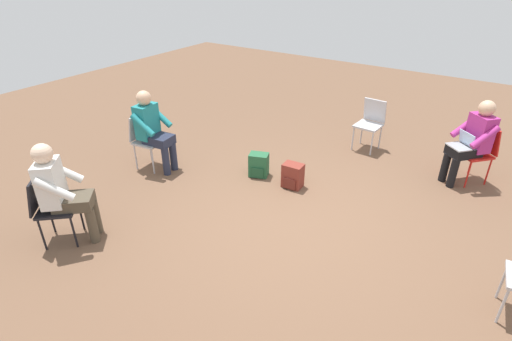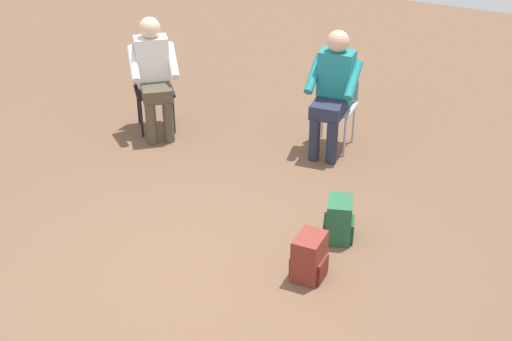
{
  "view_description": "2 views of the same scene",
  "coord_description": "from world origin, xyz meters",
  "px_view_note": "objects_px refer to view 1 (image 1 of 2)",
  "views": [
    {
      "loc": [
        -3.65,
        -1.92,
        2.99
      ],
      "look_at": [
        -0.25,
        0.35,
        0.75
      ],
      "focal_mm": 28.0,
      "sensor_mm": 36.0,
      "label": 1
    },
    {
      "loc": [
        2.49,
        -3.68,
        3.34
      ],
      "look_at": [
        0.37,
        0.33,
        0.85
      ],
      "focal_mm": 50.0,
      "sensor_mm": 36.0,
      "label": 2
    }
  ],
  "objects_px": {
    "chair_northwest": "(50,205)",
    "person_with_laptop": "(473,138)",
    "chair_southeast": "(479,150)",
    "person_in_teal": "(152,127)",
    "chair_north": "(145,137)",
    "backpack_near_laptop_user": "(293,177)",
    "chair_east": "(371,121)",
    "backpack_by_empty_chair": "(259,166)",
    "person_in_white": "(61,188)"
  },
  "relations": [
    {
      "from": "chair_north",
      "to": "backpack_near_laptop_user",
      "type": "distance_m",
      "value": 2.34
    },
    {
      "from": "person_in_teal",
      "to": "backpack_near_laptop_user",
      "type": "xyz_separation_m",
      "value": [
        0.68,
        -2.05,
        -0.54
      ]
    },
    {
      "from": "person_with_laptop",
      "to": "backpack_near_laptop_user",
      "type": "height_order",
      "value": "person_with_laptop"
    },
    {
      "from": "chair_north",
      "to": "chair_southeast",
      "type": "relative_size",
      "value": 1.0
    },
    {
      "from": "chair_north",
      "to": "backpack_near_laptop_user",
      "type": "relative_size",
      "value": 2.36
    },
    {
      "from": "chair_northwest",
      "to": "person_in_white",
      "type": "height_order",
      "value": "person_in_white"
    },
    {
      "from": "chair_north",
      "to": "person_with_laptop",
      "type": "bearing_deg",
      "value": 111.47
    },
    {
      "from": "chair_northwest",
      "to": "backpack_by_empty_chair",
      "type": "height_order",
      "value": "chair_northwest"
    },
    {
      "from": "person_in_white",
      "to": "chair_northwest",
      "type": "bearing_deg",
      "value": -90.0
    },
    {
      "from": "chair_southeast",
      "to": "chair_east",
      "type": "distance_m",
      "value": 1.7
    },
    {
      "from": "chair_northwest",
      "to": "person_in_white",
      "type": "distance_m",
      "value": 0.26
    },
    {
      "from": "person_in_white",
      "to": "person_in_teal",
      "type": "height_order",
      "value": "same"
    },
    {
      "from": "person_with_laptop",
      "to": "backpack_by_empty_chair",
      "type": "xyz_separation_m",
      "value": [
        -1.52,
        2.6,
        -0.53
      ]
    },
    {
      "from": "chair_east",
      "to": "chair_southeast",
      "type": "bearing_deg",
      "value": 177.14
    },
    {
      "from": "backpack_near_laptop_user",
      "to": "chair_northwest",
      "type": "bearing_deg",
      "value": 146.87
    },
    {
      "from": "chair_southeast",
      "to": "person_with_laptop",
      "type": "xyz_separation_m",
      "value": [
        -0.13,
        0.11,
        0.2
      ]
    },
    {
      "from": "chair_southeast",
      "to": "person_in_teal",
      "type": "bearing_deg",
      "value": 71.08
    },
    {
      "from": "backpack_by_empty_chair",
      "to": "chair_southeast",
      "type": "bearing_deg",
      "value": -58.78
    },
    {
      "from": "chair_northwest",
      "to": "backpack_by_empty_chair",
      "type": "bearing_deg",
      "value": 114.87
    },
    {
      "from": "chair_southeast",
      "to": "backpack_by_empty_chair",
      "type": "distance_m",
      "value": 3.19
    },
    {
      "from": "chair_northwest",
      "to": "person_in_white",
      "type": "bearing_deg",
      "value": 90.0
    },
    {
      "from": "chair_north",
      "to": "backpack_near_laptop_user",
      "type": "height_order",
      "value": "chair_north"
    },
    {
      "from": "chair_north",
      "to": "person_in_teal",
      "type": "distance_m",
      "value": 0.26
    },
    {
      "from": "person_in_white",
      "to": "backpack_near_laptop_user",
      "type": "relative_size",
      "value": 3.44
    },
    {
      "from": "chair_east",
      "to": "person_in_white",
      "type": "height_order",
      "value": "person_in_white"
    },
    {
      "from": "chair_east",
      "to": "person_with_laptop",
      "type": "xyz_separation_m",
      "value": [
        -0.35,
        -1.57,
        0.2
      ]
    },
    {
      "from": "backpack_near_laptop_user",
      "to": "chair_east",
      "type": "bearing_deg",
      "value": -13.26
    },
    {
      "from": "chair_southeast",
      "to": "person_in_white",
      "type": "bearing_deg",
      "value": 90.1
    },
    {
      "from": "chair_east",
      "to": "person_with_laptop",
      "type": "relative_size",
      "value": 0.69
    },
    {
      "from": "chair_southeast",
      "to": "person_in_teal",
      "type": "distance_m",
      "value": 4.78
    },
    {
      "from": "chair_southeast",
      "to": "person_with_laptop",
      "type": "bearing_deg",
      "value": 90.0
    },
    {
      "from": "chair_north",
      "to": "chair_southeast",
      "type": "height_order",
      "value": "same"
    },
    {
      "from": "chair_north",
      "to": "person_in_white",
      "type": "distance_m",
      "value": 1.91
    },
    {
      "from": "chair_northwest",
      "to": "person_with_laptop",
      "type": "xyz_separation_m",
      "value": [
        4.12,
        -3.71,
        0.2
      ]
    },
    {
      "from": "chair_southeast",
      "to": "chair_northwest",
      "type": "height_order",
      "value": "same"
    },
    {
      "from": "chair_north",
      "to": "chair_east",
      "type": "height_order",
      "value": "same"
    },
    {
      "from": "chair_northwest",
      "to": "chair_north",
      "type": "bearing_deg",
      "value": 153.06
    },
    {
      "from": "backpack_by_empty_chair",
      "to": "chair_northwest",
      "type": "bearing_deg",
      "value": 156.93
    },
    {
      "from": "backpack_near_laptop_user",
      "to": "person_in_white",
      "type": "bearing_deg",
      "value": 147.7
    },
    {
      "from": "chair_east",
      "to": "person_in_teal",
      "type": "bearing_deg",
      "value": 50.46
    },
    {
      "from": "chair_north",
      "to": "person_in_teal",
      "type": "height_order",
      "value": "person_in_teal"
    },
    {
      "from": "chair_east",
      "to": "person_in_white",
      "type": "xyz_separation_m",
      "value": [
        -4.36,
        2.02,
        0.2
      ]
    },
    {
      "from": "person_with_laptop",
      "to": "person_in_teal",
      "type": "height_order",
      "value": "same"
    },
    {
      "from": "person_with_laptop",
      "to": "person_in_teal",
      "type": "bearing_deg",
      "value": 70.39
    },
    {
      "from": "backpack_near_laptop_user",
      "to": "backpack_by_empty_chair",
      "type": "relative_size",
      "value": 1.0
    },
    {
      "from": "chair_northwest",
      "to": "person_in_white",
      "type": "relative_size",
      "value": 0.69
    },
    {
      "from": "person_in_white",
      "to": "backpack_by_empty_chair",
      "type": "xyz_separation_m",
      "value": [
        2.49,
        -0.99,
        -0.54
      ]
    },
    {
      "from": "chair_north",
      "to": "chair_east",
      "type": "bearing_deg",
      "value": 127.83
    },
    {
      "from": "chair_east",
      "to": "person_in_teal",
      "type": "relative_size",
      "value": 0.69
    },
    {
      "from": "chair_northwest",
      "to": "person_with_laptop",
      "type": "height_order",
      "value": "person_with_laptop"
    }
  ]
}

